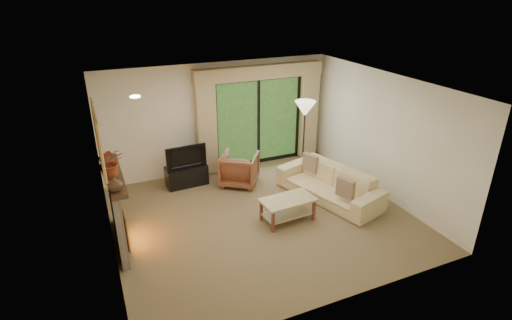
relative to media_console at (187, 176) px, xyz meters
name	(u,v)px	position (x,y,z in m)	size (l,w,h in m)	color
floor	(262,217)	(0.99, -1.95, -0.23)	(5.50, 5.50, 0.00)	brown
ceiling	(263,86)	(0.99, -1.95, 2.37)	(5.50, 5.50, 0.00)	white
wall_back	(219,118)	(0.99, 0.55, 1.07)	(5.00, 5.00, 0.00)	#EFE4CD
wall_front	(342,225)	(0.99, -4.45, 1.07)	(5.00, 5.00, 0.00)	#EFE4CD
wall_left	(104,183)	(-1.76, -1.95, 1.07)	(5.00, 5.00, 0.00)	#EFE4CD
wall_right	(383,135)	(3.74, -1.95, 1.07)	(5.00, 5.00, 0.00)	#EFE4CD
fireplace	(116,210)	(-1.64, -1.75, 0.46)	(0.24, 1.70, 1.37)	gray
mirror	(99,140)	(-1.73, -1.75, 1.72)	(0.07, 1.45, 1.02)	#C28632
sliding_door	(258,121)	(1.99, 0.50, 0.87)	(2.26, 0.10, 2.16)	black
curtain_left	(207,126)	(0.64, 0.39, 0.97)	(0.45, 0.18, 2.35)	tan
curtain_right	(308,112)	(3.34, 0.39, 0.97)	(0.45, 0.18, 2.35)	tan
cornice	(260,72)	(1.99, 0.41, 2.09)	(3.20, 0.24, 0.32)	tan
media_console	(187,176)	(0.00, 0.00, 0.00)	(0.91, 0.41, 0.46)	black
tv	(185,156)	(0.00, 0.00, 0.49)	(0.90, 0.12, 0.52)	black
armchair	(239,169)	(1.11, -0.43, 0.14)	(0.78, 0.81, 0.73)	brown
sofa	(329,184)	(2.60, -1.81, 0.11)	(2.30, 0.90, 0.67)	#D6C088
pillow_near	(345,188)	(2.52, -2.47, 0.34)	(0.10, 0.39, 0.39)	brown
pillow_far	(310,163)	(2.52, -1.15, 0.34)	(0.10, 0.39, 0.39)	brown
coffee_table	(288,210)	(1.39, -2.24, 0.00)	(1.02, 0.56, 0.46)	tan
floor_lamp	(304,138)	(2.70, -0.51, 0.66)	(0.48, 0.48, 1.78)	beige
vase	(114,183)	(-1.62, -2.42, 1.26)	(0.23, 0.23, 0.24)	#442D1B
branches	(110,162)	(-1.62, -1.90, 1.39)	(0.45, 0.39, 0.51)	#A43E1D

